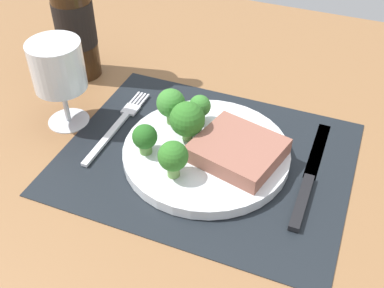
{
  "coord_description": "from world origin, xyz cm",
  "views": [
    {
      "loc": [
        16.99,
        -47.71,
        46.41
      ],
      "look_at": [
        -2.27,
        0.11,
        1.9
      ],
      "focal_mm": 44.02,
      "sensor_mm": 36.0,
      "label": 1
    }
  ],
  "objects_px": {
    "wine_bottle": "(73,14)",
    "fork": "(118,125)",
    "plate": "(206,152)",
    "steak": "(239,148)",
    "knife": "(308,180)",
    "wine_glass": "(60,69)"
  },
  "relations": [
    {
      "from": "knife",
      "to": "wine_glass",
      "type": "xyz_separation_m",
      "value": [
        -0.38,
        -0.0,
        0.09
      ]
    },
    {
      "from": "plate",
      "to": "fork",
      "type": "distance_m",
      "value": 0.15
    },
    {
      "from": "plate",
      "to": "fork",
      "type": "relative_size",
      "value": 1.25
    },
    {
      "from": "plate",
      "to": "wine_bottle",
      "type": "distance_m",
      "value": 0.33
    },
    {
      "from": "plate",
      "to": "steak",
      "type": "bearing_deg",
      "value": 4.57
    },
    {
      "from": "wine_bottle",
      "to": "fork",
      "type": "bearing_deg",
      "value": -40.79
    },
    {
      "from": "plate",
      "to": "wine_glass",
      "type": "bearing_deg",
      "value": 178.95
    },
    {
      "from": "wine_bottle",
      "to": "wine_glass",
      "type": "bearing_deg",
      "value": -66.57
    },
    {
      "from": "steak",
      "to": "knife",
      "type": "height_order",
      "value": "steak"
    },
    {
      "from": "steak",
      "to": "wine_glass",
      "type": "relative_size",
      "value": 0.82
    },
    {
      "from": "plate",
      "to": "wine_glass",
      "type": "height_order",
      "value": "wine_glass"
    },
    {
      "from": "steak",
      "to": "fork",
      "type": "distance_m",
      "value": 0.2
    },
    {
      "from": "steak",
      "to": "wine_bottle",
      "type": "relative_size",
      "value": 0.35
    },
    {
      "from": "plate",
      "to": "wine_bottle",
      "type": "xyz_separation_m",
      "value": [
        -0.29,
        0.13,
        0.1
      ]
    },
    {
      "from": "knife",
      "to": "wine_bottle",
      "type": "xyz_separation_m",
      "value": [
        -0.44,
        0.13,
        0.11
      ]
    },
    {
      "from": "plate",
      "to": "knife",
      "type": "relative_size",
      "value": 1.05
    },
    {
      "from": "knife",
      "to": "plate",
      "type": "bearing_deg",
      "value": -175.34
    },
    {
      "from": "plate",
      "to": "steak",
      "type": "relative_size",
      "value": 2.11
    },
    {
      "from": "fork",
      "to": "knife",
      "type": "relative_size",
      "value": 0.83
    },
    {
      "from": "plate",
      "to": "wine_bottle",
      "type": "height_order",
      "value": "wine_bottle"
    },
    {
      "from": "plate",
      "to": "wine_glass",
      "type": "relative_size",
      "value": 1.72
    },
    {
      "from": "steak",
      "to": "wine_bottle",
      "type": "bearing_deg",
      "value": 159.17
    }
  ]
}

